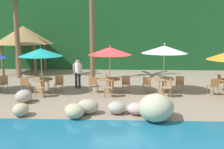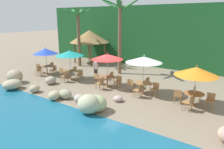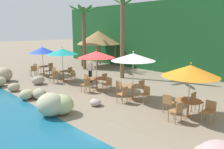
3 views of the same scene
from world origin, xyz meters
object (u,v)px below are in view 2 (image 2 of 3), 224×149
at_px(chair_blue_seaward, 54,70).
at_px(chair_orange_left, 178,95).
at_px(dining_table_teal, 71,72).
at_px(chair_teal_left, 62,72).
at_px(umbrella_blue, 45,51).
at_px(chair_red_seaward, 118,81).
at_px(chair_blue_inland, 53,66).
at_px(palm_tree_second, 120,24).
at_px(chair_blue_left, 39,67).
at_px(umbrella_orange, 196,71).
at_px(dining_table_orange, 194,95).
at_px(chair_red_right, 101,83).
at_px(chair_white_left, 131,84).
at_px(waiter_in_white, 96,67).
at_px(umbrella_white, 144,60).
at_px(chair_blue_right, 38,70).
at_px(chair_red_left, 98,78).
at_px(umbrella_red, 107,57).
at_px(chair_teal_seaward, 80,74).
at_px(palm_tree_nearest, 78,27).
at_px(dining_table_red, 107,78).
at_px(chair_red_inland, 113,77).
at_px(chair_teal_inland, 76,71).
at_px(chair_white_seaward, 155,88).
at_px(chair_orange_right, 189,102).
at_px(chair_white_inland, 149,83).
at_px(dining_table_blue, 47,67).
at_px(dining_table_white, 143,84).
at_px(chair_orange_seaward, 210,100).
at_px(chair_orange_inland, 196,93).

xyz_separation_m(chair_blue_seaward, chair_orange_left, (10.77, -0.13, 0.00)).
relative_size(dining_table_teal, chair_teal_left, 1.26).
xyz_separation_m(umbrella_blue, chair_red_seaward, (7.27, 0.31, -1.51)).
relative_size(chair_blue_inland, palm_tree_second, 0.14).
xyz_separation_m(chair_blue_left, umbrella_orange, (13.28, 0.29, 1.49)).
bearing_deg(dining_table_orange, chair_red_right, -172.60).
relative_size(chair_red_seaward, chair_white_left, 1.00).
bearing_deg(waiter_in_white, umbrella_white, -10.30).
bearing_deg(chair_red_seaward, chair_blue_right, -170.89).
distance_m(umbrella_blue, umbrella_white, 9.20).
distance_m(chair_teal_left, chair_red_left, 3.49).
height_order(chair_blue_left, umbrella_red, umbrella_red).
distance_m(chair_teal_seaward, umbrella_red, 3.13).
bearing_deg(umbrella_orange, palm_tree_nearest, 162.20).
relative_size(chair_teal_left, dining_table_red, 0.79).
height_order(chair_blue_inland, chair_red_left, same).
relative_size(umbrella_blue, dining_table_orange, 2.16).
bearing_deg(chair_red_inland, umbrella_red, -82.60).
relative_size(chair_teal_seaward, chair_teal_inland, 1.00).
distance_m(chair_teal_left, chair_white_seaward, 7.97).
height_order(umbrella_red, dining_table_orange, umbrella_red).
height_order(chair_blue_left, umbrella_orange, umbrella_orange).
relative_size(umbrella_white, chair_orange_right, 2.95).
relative_size(chair_teal_seaward, chair_teal_left, 1.00).
bearing_deg(chair_orange_right, chair_white_inland, 149.21).
height_order(umbrella_red, palm_tree_second, palm_tree_second).
xyz_separation_m(dining_table_blue, chair_teal_seaward, (3.78, 0.14, -0.10)).
bearing_deg(dining_table_white, palm_tree_second, 139.48).
xyz_separation_m(dining_table_orange, waiter_in_white, (-7.87, 1.05, 0.37)).
xyz_separation_m(chair_red_seaward, palm_tree_nearest, (-7.20, 3.76, 3.37)).
relative_size(chair_blue_right, chair_teal_left, 1.00).
distance_m(chair_white_left, palm_tree_second, 6.12).
height_order(chair_red_inland, chair_orange_seaward, same).
bearing_deg(chair_white_inland, dining_table_red, -160.46).
relative_size(umbrella_red, chair_red_seaward, 2.85).
bearing_deg(waiter_in_white, palm_tree_second, 78.92).
bearing_deg(chair_blue_left, chair_orange_right, -2.45).
xyz_separation_m(chair_blue_right, dining_table_white, (9.22, 1.16, 0.10)).
height_order(chair_blue_left, chair_teal_seaward, same).
xyz_separation_m(chair_teal_inland, umbrella_orange, (9.73, -0.72, 1.49)).
relative_size(umbrella_red, dining_table_red, 2.25).
height_order(chair_orange_seaward, chair_orange_inland, same).
distance_m(chair_red_inland, dining_table_orange, 6.21).
height_order(chair_white_left, chair_orange_right, same).
xyz_separation_m(chair_white_left, dining_table_orange, (4.11, -0.14, 0.10)).
xyz_separation_m(umbrella_blue, palm_tree_nearest, (0.07, 4.07, 1.86)).
distance_m(umbrella_blue, palm_tree_nearest, 4.48).
xyz_separation_m(chair_teal_left, palm_tree_nearest, (-2.02, 4.21, 3.37)).
xyz_separation_m(dining_table_teal, chair_white_left, (5.41, 0.25, -0.10)).
relative_size(chair_teal_seaward, palm_tree_second, 0.14).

